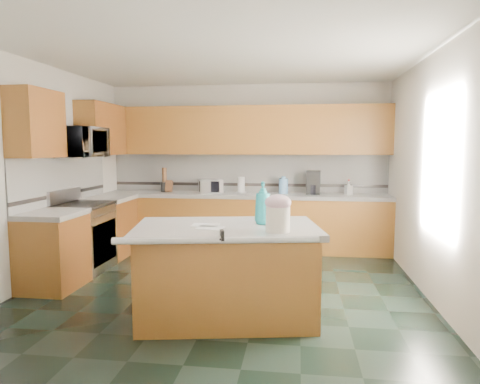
# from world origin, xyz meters

# --- Properties ---
(floor) EXTENTS (4.60, 4.60, 0.00)m
(floor) POSITION_xyz_m (0.00, 0.00, 0.00)
(floor) COLOR black
(floor) RESTS_ON ground
(ceiling) EXTENTS (4.60, 4.60, 0.00)m
(ceiling) POSITION_xyz_m (0.00, 0.00, 2.70)
(ceiling) COLOR white
(ceiling) RESTS_ON ground
(wall_back) EXTENTS (4.60, 0.04, 2.70)m
(wall_back) POSITION_xyz_m (0.00, 2.32, 1.35)
(wall_back) COLOR silver
(wall_back) RESTS_ON ground
(wall_front) EXTENTS (4.60, 0.04, 2.70)m
(wall_front) POSITION_xyz_m (0.00, -2.32, 1.35)
(wall_front) COLOR silver
(wall_front) RESTS_ON ground
(wall_left) EXTENTS (0.04, 4.60, 2.70)m
(wall_left) POSITION_xyz_m (-2.32, 0.00, 1.35)
(wall_left) COLOR silver
(wall_left) RESTS_ON ground
(wall_right) EXTENTS (0.04, 4.60, 2.70)m
(wall_right) POSITION_xyz_m (2.32, 0.00, 1.35)
(wall_right) COLOR silver
(wall_right) RESTS_ON ground
(back_base_cab) EXTENTS (4.60, 0.60, 0.86)m
(back_base_cab) POSITION_xyz_m (0.00, 2.00, 0.43)
(back_base_cab) COLOR #47220C
(back_base_cab) RESTS_ON ground
(back_countertop) EXTENTS (4.60, 0.64, 0.06)m
(back_countertop) POSITION_xyz_m (0.00, 2.00, 0.89)
(back_countertop) COLOR white
(back_countertop) RESTS_ON back_base_cab
(back_upper_cab) EXTENTS (4.60, 0.33, 0.78)m
(back_upper_cab) POSITION_xyz_m (0.00, 2.13, 1.94)
(back_upper_cab) COLOR #47220C
(back_upper_cab) RESTS_ON wall_back
(back_backsplash) EXTENTS (4.60, 0.02, 0.63)m
(back_backsplash) POSITION_xyz_m (0.00, 2.29, 1.24)
(back_backsplash) COLOR silver
(back_backsplash) RESTS_ON back_countertop
(back_accent_band) EXTENTS (4.60, 0.01, 0.05)m
(back_accent_band) POSITION_xyz_m (0.00, 2.28, 1.04)
(back_accent_band) COLOR black
(back_accent_band) RESTS_ON back_countertop
(left_base_cab_rear) EXTENTS (0.60, 0.82, 0.86)m
(left_base_cab_rear) POSITION_xyz_m (-2.00, 1.29, 0.43)
(left_base_cab_rear) COLOR #47220C
(left_base_cab_rear) RESTS_ON ground
(left_counter_rear) EXTENTS (0.64, 0.82, 0.06)m
(left_counter_rear) POSITION_xyz_m (-2.00, 1.29, 0.89)
(left_counter_rear) COLOR white
(left_counter_rear) RESTS_ON left_base_cab_rear
(left_base_cab_front) EXTENTS (0.60, 0.72, 0.86)m
(left_base_cab_front) POSITION_xyz_m (-2.00, -0.24, 0.43)
(left_base_cab_front) COLOR #47220C
(left_base_cab_front) RESTS_ON ground
(left_counter_front) EXTENTS (0.64, 0.72, 0.06)m
(left_counter_front) POSITION_xyz_m (-2.00, -0.24, 0.89)
(left_counter_front) COLOR white
(left_counter_front) RESTS_ON left_base_cab_front
(left_backsplash) EXTENTS (0.02, 2.30, 0.63)m
(left_backsplash) POSITION_xyz_m (-2.29, 0.55, 1.24)
(left_backsplash) COLOR silver
(left_backsplash) RESTS_ON wall_left
(left_accent_band) EXTENTS (0.01, 2.30, 0.05)m
(left_accent_band) POSITION_xyz_m (-2.28, 0.55, 1.04)
(left_accent_band) COLOR black
(left_accent_band) RESTS_ON wall_left
(left_upper_cab_rear) EXTENTS (0.33, 1.09, 0.78)m
(left_upper_cab_rear) POSITION_xyz_m (-2.13, 1.42, 1.94)
(left_upper_cab_rear) COLOR #47220C
(left_upper_cab_rear) RESTS_ON wall_left
(left_upper_cab_front) EXTENTS (0.33, 0.72, 0.78)m
(left_upper_cab_front) POSITION_xyz_m (-2.13, -0.24, 1.94)
(left_upper_cab_front) COLOR #47220C
(left_upper_cab_front) RESTS_ON wall_left
(range_body) EXTENTS (0.60, 0.76, 0.88)m
(range_body) POSITION_xyz_m (-2.00, 0.50, 0.44)
(range_body) COLOR #B7B7BC
(range_body) RESTS_ON ground
(range_oven_door) EXTENTS (0.02, 0.68, 0.55)m
(range_oven_door) POSITION_xyz_m (-1.71, 0.50, 0.40)
(range_oven_door) COLOR black
(range_oven_door) RESTS_ON range_body
(range_cooktop) EXTENTS (0.62, 0.78, 0.04)m
(range_cooktop) POSITION_xyz_m (-2.00, 0.50, 0.90)
(range_cooktop) COLOR black
(range_cooktop) RESTS_ON range_body
(range_handle) EXTENTS (0.02, 0.66, 0.02)m
(range_handle) POSITION_xyz_m (-1.68, 0.50, 0.78)
(range_handle) COLOR #B7B7BC
(range_handle) RESTS_ON range_body
(range_backguard) EXTENTS (0.06, 0.76, 0.18)m
(range_backguard) POSITION_xyz_m (-2.26, 0.50, 1.02)
(range_backguard) COLOR #B7B7BC
(range_backguard) RESTS_ON range_body
(microwave) EXTENTS (0.50, 0.73, 0.41)m
(microwave) POSITION_xyz_m (-2.00, 0.50, 1.73)
(microwave) COLOR #B7B7BC
(microwave) RESTS_ON wall_left
(island_base) EXTENTS (1.79, 1.22, 0.86)m
(island_base) POSITION_xyz_m (0.18, -0.82, 0.43)
(island_base) COLOR #47220C
(island_base) RESTS_ON ground
(island_top) EXTENTS (1.90, 1.34, 0.06)m
(island_top) POSITION_xyz_m (0.18, -0.82, 0.89)
(island_top) COLOR white
(island_top) RESTS_ON island_base
(island_bullnose) EXTENTS (1.73, 0.37, 0.06)m
(island_bullnose) POSITION_xyz_m (0.18, -1.35, 0.89)
(island_bullnose) COLOR white
(island_bullnose) RESTS_ON island_base
(treat_jar) EXTENTS (0.22, 0.22, 0.23)m
(treat_jar) POSITION_xyz_m (0.68, -1.05, 1.03)
(treat_jar) COLOR white
(treat_jar) RESTS_ON island_top
(treat_jar_lid) EXTENTS (0.24, 0.24, 0.15)m
(treat_jar_lid) POSITION_xyz_m (0.68, -1.05, 1.18)
(treat_jar_lid) COLOR #EDBCCC
(treat_jar_lid) RESTS_ON treat_jar
(treat_jar_knob) EXTENTS (0.08, 0.03, 0.03)m
(treat_jar_knob) POSITION_xyz_m (0.68, -1.05, 1.23)
(treat_jar_knob) COLOR tan
(treat_jar_knob) RESTS_ON treat_jar_lid
(treat_jar_knob_end_l) EXTENTS (0.04, 0.04, 0.04)m
(treat_jar_knob_end_l) POSITION_xyz_m (0.65, -1.05, 1.23)
(treat_jar_knob_end_l) COLOR tan
(treat_jar_knob_end_l) RESTS_ON treat_jar_lid
(treat_jar_knob_end_r) EXTENTS (0.04, 0.04, 0.04)m
(treat_jar_knob_end_r) POSITION_xyz_m (0.72, -1.05, 1.23)
(treat_jar_knob_end_r) COLOR tan
(treat_jar_knob_end_r) RESTS_ON treat_jar_lid
(soap_bottle_island) EXTENTS (0.18, 0.18, 0.42)m
(soap_bottle_island) POSITION_xyz_m (0.52, -0.69, 1.13)
(soap_bottle_island) COLOR #20A3B2
(soap_bottle_island) RESTS_ON island_top
(paper_sheet_a) EXTENTS (0.27, 0.22, 0.00)m
(paper_sheet_a) POSITION_xyz_m (0.05, -0.98, 0.92)
(paper_sheet_a) COLOR white
(paper_sheet_a) RESTS_ON island_top
(paper_sheet_b) EXTENTS (0.27, 0.20, 0.00)m
(paper_sheet_b) POSITION_xyz_m (-0.02, -0.84, 0.92)
(paper_sheet_b) COLOR white
(paper_sheet_b) RESTS_ON island_top
(clamp_body) EXTENTS (0.06, 0.10, 0.09)m
(clamp_body) POSITION_xyz_m (0.23, -1.33, 0.93)
(clamp_body) COLOR black
(clamp_body) RESTS_ON island_top
(clamp_handle) EXTENTS (0.02, 0.07, 0.02)m
(clamp_handle) POSITION_xyz_m (0.23, -1.38, 0.91)
(clamp_handle) COLOR black
(clamp_handle) RESTS_ON island_top
(knife_block) EXTENTS (0.11, 0.15, 0.21)m
(knife_block) POSITION_xyz_m (-1.28, 2.05, 1.02)
(knife_block) COLOR #472814
(knife_block) RESTS_ON back_countertop
(utensil_crock) EXTENTS (0.13, 0.13, 0.16)m
(utensil_crock) POSITION_xyz_m (-1.37, 2.08, 1.00)
(utensil_crock) COLOR black
(utensil_crock) RESTS_ON back_countertop
(utensil_bundle) EXTENTS (0.08, 0.08, 0.24)m
(utensil_bundle) POSITION_xyz_m (-1.37, 2.08, 1.21)
(utensil_bundle) COLOR #472814
(utensil_bundle) RESTS_ON utensil_crock
(toaster_oven) EXTENTS (0.44, 0.37, 0.22)m
(toaster_oven) POSITION_xyz_m (-0.57, 2.05, 1.03)
(toaster_oven) COLOR #B7B7BC
(toaster_oven) RESTS_ON back_countertop
(toaster_oven_door) EXTENTS (0.33, 0.01, 0.18)m
(toaster_oven_door) POSITION_xyz_m (-0.57, 1.93, 1.03)
(toaster_oven_door) COLOR black
(toaster_oven_door) RESTS_ON toaster_oven
(paper_towel) EXTENTS (0.12, 0.12, 0.26)m
(paper_towel) POSITION_xyz_m (-0.07, 2.10, 1.05)
(paper_towel) COLOR white
(paper_towel) RESTS_ON back_countertop
(paper_towel_base) EXTENTS (0.17, 0.17, 0.01)m
(paper_towel_base) POSITION_xyz_m (-0.07, 2.10, 0.93)
(paper_towel_base) COLOR #B7B7BC
(paper_towel_base) RESTS_ON back_countertop
(water_jug) EXTENTS (0.15, 0.15, 0.24)m
(water_jug) POSITION_xyz_m (0.62, 2.06, 1.04)
(water_jug) COLOR #588CC2
(water_jug) RESTS_ON back_countertop
(water_jug_neck) EXTENTS (0.07, 0.07, 0.03)m
(water_jug_neck) POSITION_xyz_m (0.62, 2.06, 1.18)
(water_jug_neck) COLOR #588CC2
(water_jug_neck) RESTS_ON water_jug
(coffee_maker) EXTENTS (0.23, 0.25, 0.37)m
(coffee_maker) POSITION_xyz_m (1.10, 2.08, 1.11)
(coffee_maker) COLOR black
(coffee_maker) RESTS_ON back_countertop
(coffee_carafe) EXTENTS (0.15, 0.15, 0.15)m
(coffee_carafe) POSITION_xyz_m (1.10, 2.03, 1.00)
(coffee_carafe) COLOR black
(coffee_carafe) RESTS_ON back_countertop
(soap_bottle_back) EXTENTS (0.13, 0.13, 0.21)m
(soap_bottle_back) POSITION_xyz_m (1.65, 2.05, 1.03)
(soap_bottle_back) COLOR white
(soap_bottle_back) RESTS_ON back_countertop
(soap_back_cap) EXTENTS (0.02, 0.02, 0.03)m
(soap_back_cap) POSITION_xyz_m (1.65, 2.05, 1.15)
(soap_back_cap) COLOR red
(soap_back_cap) RESTS_ON soap_bottle_back
(window_light_proxy) EXTENTS (0.02, 1.40, 1.10)m
(window_light_proxy) POSITION_xyz_m (2.29, -0.20, 1.50)
(window_light_proxy) COLOR white
(window_light_proxy) RESTS_ON wall_right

